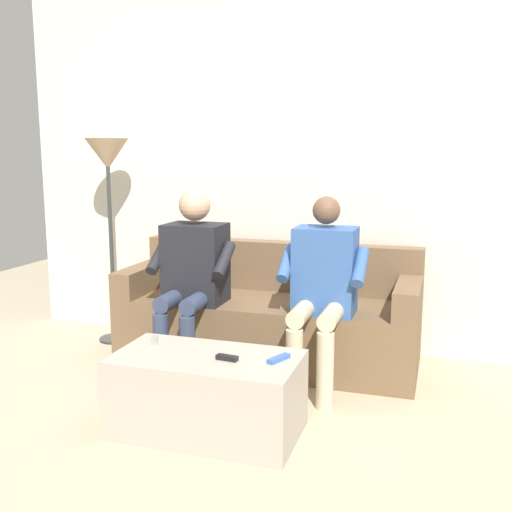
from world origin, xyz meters
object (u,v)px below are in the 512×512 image
object	(u,v)px
remote_black	(227,358)
coffee_table	(207,394)
floor_lamp	(108,168)
couch	(269,320)
remote_blue	(279,359)
person_left_seated	(323,281)
remote_gray	(154,340)
person_right_seated	(192,269)

from	to	relation	value
remote_black	coffee_table	bearing A→B (deg)	-5.64
coffee_table	floor_lamp	bearing A→B (deg)	-43.59
coffee_table	floor_lamp	distance (m)	2.08
couch	remote_black	world-z (taller)	couch
remote_blue	person_left_seated	bearing A→B (deg)	-160.97
person_left_seated	remote_gray	bearing A→B (deg)	40.40
person_right_seated	remote_blue	world-z (taller)	person_right_seated
person_left_seated	remote_black	world-z (taller)	person_left_seated
remote_gray	couch	bearing A→B (deg)	137.80
remote_black	floor_lamp	xyz separation A→B (m)	(1.39, -1.23, 0.90)
couch	remote_blue	size ratio (longest dim) A/B	14.06
couch	remote_blue	distance (m)	1.17
person_left_seated	person_right_seated	distance (m)	0.88
coffee_table	remote_black	size ratio (longest dim) A/B	8.50
person_left_seated	remote_black	distance (m)	0.92
couch	remote_blue	world-z (taller)	couch
remote_blue	floor_lamp	bearing A→B (deg)	-101.54
person_left_seated	remote_blue	distance (m)	0.81
coffee_table	person_left_seated	bearing A→B (deg)	-118.44
remote_gray	floor_lamp	xyz separation A→B (m)	(0.91, -1.08, 0.90)
person_left_seated	remote_gray	world-z (taller)	person_left_seated
remote_gray	floor_lamp	world-z (taller)	floor_lamp
person_right_seated	remote_blue	size ratio (longest dim) A/B	8.36
remote_blue	remote_gray	xyz separation A→B (m)	(0.74, -0.09, -0.00)
remote_gray	person_left_seated	bearing A→B (deg)	107.77
person_right_seated	floor_lamp	xyz separation A→B (m)	(0.83, -0.37, 0.64)
couch	floor_lamp	world-z (taller)	floor_lamp
couch	remote_gray	xyz separation A→B (m)	(0.36, 1.02, 0.14)
couch	person_right_seated	xyz separation A→B (m)	(0.44, 0.31, 0.40)
couch	coffee_table	size ratio (longest dim) A/B	2.12
couch	remote_black	xyz separation A→B (m)	(-0.12, 1.17, 0.14)
remote_blue	floor_lamp	world-z (taller)	floor_lamp
coffee_table	remote_gray	size ratio (longest dim) A/B	8.43
coffee_table	person_right_seated	distance (m)	1.06
remote_blue	remote_gray	bearing A→B (deg)	-72.88
person_right_seated	person_left_seated	bearing A→B (deg)	178.28
person_left_seated	couch	bearing A→B (deg)	-37.57
remote_black	remote_blue	size ratio (longest dim) A/B	0.78
person_right_seated	couch	bearing A→B (deg)	-144.66
person_left_seated	remote_black	size ratio (longest dim) A/B	10.46
person_right_seated	remote_gray	bearing A→B (deg)	96.17
floor_lamp	remote_gray	bearing A→B (deg)	130.04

